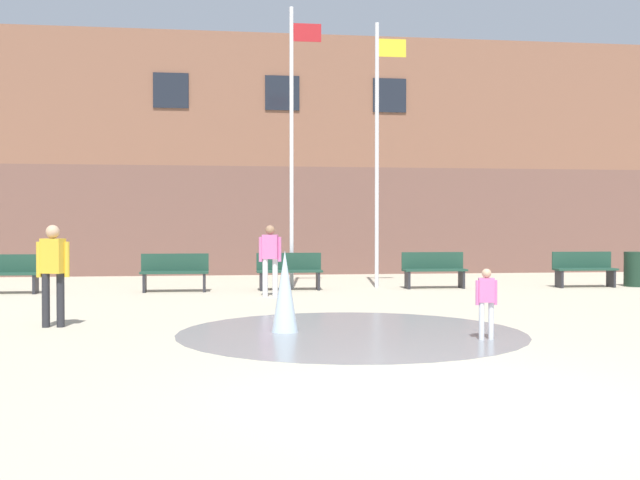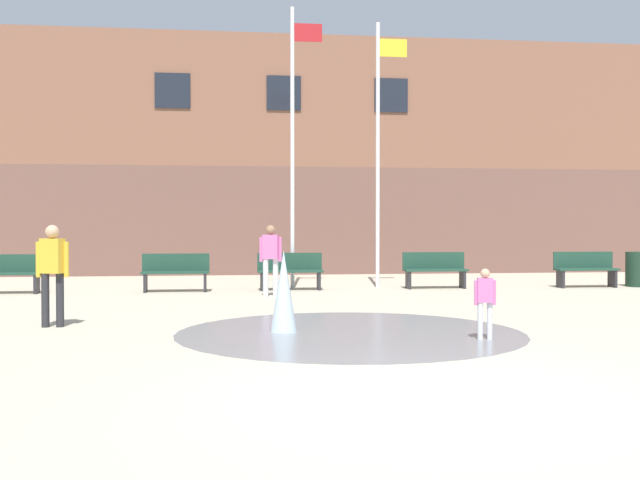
{
  "view_description": "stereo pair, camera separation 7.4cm",
  "coord_description": "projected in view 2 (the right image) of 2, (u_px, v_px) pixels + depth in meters",
  "views": [
    {
      "loc": [
        -1.86,
        -6.64,
        1.58
      ],
      "look_at": [
        0.0,
        7.82,
        1.3
      ],
      "focal_mm": 42.0,
      "sensor_mm": 36.0,
      "label": 1
    },
    {
      "loc": [
        -1.78,
        -6.65,
        1.58
      ],
      "look_at": [
        0.0,
        7.82,
        1.3
      ],
      "focal_mm": 42.0,
      "sensor_mm": 36.0,
      "label": 2
    }
  ],
  "objects": [
    {
      "name": "ground_plane",
      "position": [
        424.0,
        398.0,
        6.85
      ],
      "size": [
        100.0,
        100.0,
        0.0
      ],
      "primitive_type": "plane",
      "color": "#BCB299"
    },
    {
      "name": "library_building",
      "position": [
        278.0,
        162.0,
        26.92
      ],
      "size": [
        36.0,
        6.05,
        7.74
      ],
      "color": "brown",
      "rests_on": "ground"
    },
    {
      "name": "splash_fountain",
      "position": [
        319.0,
        313.0,
        11.04
      ],
      "size": [
        5.13,
        5.13,
        1.21
      ],
      "color": "gray",
      "rests_on": "ground"
    },
    {
      "name": "park_bench_left_of_flagpoles",
      "position": [
        6.0,
        273.0,
        17.36
      ],
      "size": [
        1.6,
        0.44,
        0.91
      ],
      "color": "#28282D",
      "rests_on": "ground"
    },
    {
      "name": "park_bench_under_left_flagpole",
      "position": [
        176.0,
        272.0,
        17.86
      ],
      "size": [
        1.6,
        0.44,
        0.91
      ],
      "color": "#28282D",
      "rests_on": "ground"
    },
    {
      "name": "park_bench_center",
      "position": [
        290.0,
        271.0,
        18.34
      ],
      "size": [
        1.6,
        0.44,
        0.91
      ],
      "color": "#28282D",
      "rests_on": "ground"
    },
    {
      "name": "park_bench_under_right_flagpole",
      "position": [
        435.0,
        269.0,
        18.82
      ],
      "size": [
        1.6,
        0.44,
        0.91
      ],
      "color": "#28282D",
      "rests_on": "ground"
    },
    {
      "name": "park_bench_near_trashcan",
      "position": [
        585.0,
        269.0,
        19.13
      ],
      "size": [
        1.6,
        0.44,
        0.91
      ],
      "color": "#28282D",
      "rests_on": "ground"
    },
    {
      "name": "adult_in_red",
      "position": [
        271.0,
        255.0,
        16.61
      ],
      "size": [
        0.5,
        0.28,
        1.59
      ],
      "rotation": [
        0.0,
        0.0,
        2.9
      ],
      "color": "silver",
      "rests_on": "ground"
    },
    {
      "name": "adult_near_bench",
      "position": [
        52.0,
        267.0,
        11.61
      ],
      "size": [
        0.5,
        0.31,
        1.59
      ],
      "rotation": [
        0.0,
        0.0,
        -0.38
      ],
      "color": "#28282D",
      "rests_on": "ground"
    },
    {
      "name": "child_with_pink_shirt",
      "position": [
        485.0,
        298.0,
        10.31
      ],
      "size": [
        0.31,
        0.17,
        0.99
      ],
      "rotation": [
        0.0,
        0.0,
        2.92
      ],
      "color": "silver",
      "rests_on": "ground"
    },
    {
      "name": "flagpole_left",
      "position": [
        294.0,
        139.0,
        18.71
      ],
      "size": [
        0.8,
        0.1,
        7.04
      ],
      "color": "silver",
      "rests_on": "ground"
    },
    {
      "name": "flagpole_right",
      "position": [
        379.0,
        146.0,
        18.98
      ],
      "size": [
        0.8,
        0.1,
        6.72
      ],
      "color": "silver",
      "rests_on": "ground"
    },
    {
      "name": "trash_can",
      "position": [
        637.0,
        269.0,
        19.38
      ],
      "size": [
        0.56,
        0.56,
        0.9
      ],
      "primitive_type": "cylinder",
      "color": "#193323",
      "rests_on": "ground"
    }
  ]
}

